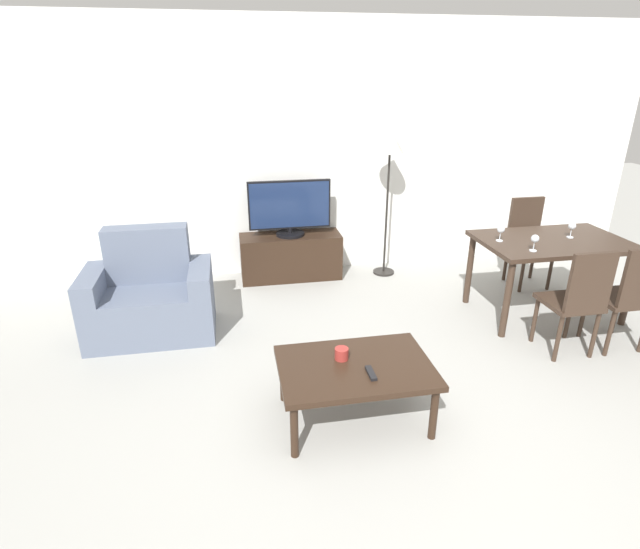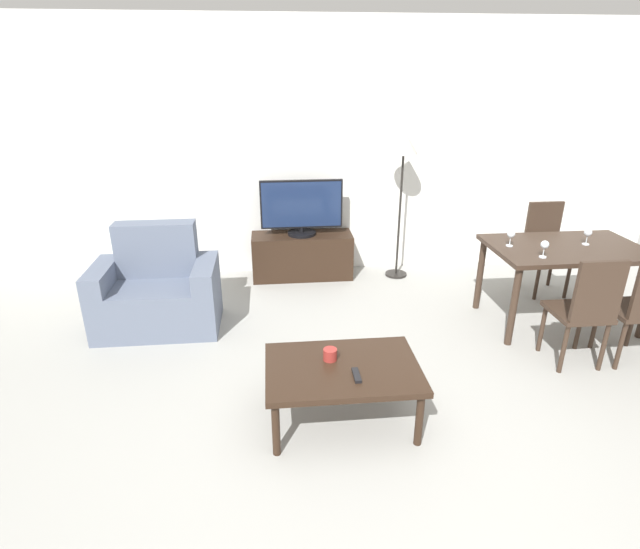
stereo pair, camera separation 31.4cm
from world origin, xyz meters
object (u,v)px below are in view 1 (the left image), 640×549
at_px(cup_white_near, 342,354).
at_px(armchair, 150,299).
at_px(coffee_table, 355,371).
at_px(wine_glass_right, 572,227).
at_px(dining_chair_near, 577,298).
at_px(wine_glass_left, 535,240).
at_px(dining_chair_far, 528,238).
at_px(floor_lamp, 390,153).
at_px(dining_chair_near_right, 629,293).
at_px(tv, 290,208).
at_px(tv_stand, 291,256).
at_px(remote_primary, 371,373).
at_px(wine_glass_center, 501,230).
at_px(dining_table, 552,249).

bearing_deg(cup_white_near, armchair, 134.95).
xyz_separation_m(coffee_table, wine_glass_right, (2.34, 1.22, 0.48)).
height_order(dining_chair_near, wine_glass_left, dining_chair_near).
height_order(dining_chair_far, floor_lamp, floor_lamp).
bearing_deg(floor_lamp, dining_chair_near_right, -54.28).
xyz_separation_m(armchair, tv, (1.37, 1.03, 0.47)).
xyz_separation_m(tv_stand, remote_primary, (0.16, -2.64, 0.18)).
bearing_deg(wine_glass_center, dining_chair_near, -70.30).
bearing_deg(dining_table, dining_chair_near_right, -72.28).
bearing_deg(armchair, tv_stand, 36.96).
height_order(dining_table, dining_chair_near, dining_chair_near).
xyz_separation_m(armchair, cup_white_near, (1.39, -1.40, 0.13)).
height_order(dining_chair_near, floor_lamp, floor_lamp).
relative_size(tv_stand, dining_chair_near_right, 1.19).
bearing_deg(remote_primary, wine_glass_right, 30.50).
height_order(armchair, dining_chair_far, dining_chair_far).
distance_m(tv_stand, remote_primary, 2.65).
height_order(coffee_table, wine_glass_center, wine_glass_center).
relative_size(dining_table, remote_primary, 8.82).
distance_m(dining_chair_near, wine_glass_center, 0.89).
relative_size(dining_chair_far, wine_glass_left, 6.36).
xyz_separation_m(tv, remote_primary, (0.16, -2.64, -0.37)).
bearing_deg(floor_lamp, wine_glass_right, -41.82).
bearing_deg(armchair, wine_glass_center, -4.41).
height_order(tv_stand, remote_primary, tv_stand).
distance_m(tv, dining_chair_near, 2.89).
bearing_deg(remote_primary, armchair, 133.67).
bearing_deg(remote_primary, tv_stand, 93.56).
distance_m(remote_primary, wine_glass_right, 2.67).
xyz_separation_m(tv, wine_glass_right, (2.44, -1.30, 0.05)).
bearing_deg(dining_chair_near_right, dining_chair_far, 90.00).
distance_m(coffee_table, wine_glass_left, 2.09).
distance_m(floor_lamp, wine_glass_right, 1.91).
bearing_deg(dining_chair_far, coffee_table, -141.28).
xyz_separation_m(coffee_table, wine_glass_center, (1.65, 1.24, 0.48)).
height_order(floor_lamp, wine_glass_right, floor_lamp).
bearing_deg(coffee_table, floor_lamp, 68.32).
distance_m(tv_stand, wine_glass_right, 2.83).
distance_m(tv_stand, dining_chair_far, 2.57).
relative_size(dining_chair_near_right, floor_lamp, 0.58).
distance_m(dining_chair_near_right, wine_glass_left, 0.83).
bearing_deg(dining_chair_far, wine_glass_left, -121.37).
bearing_deg(coffee_table, remote_primary, -60.84).
bearing_deg(tv_stand, dining_chair_far, -13.51).
xyz_separation_m(armchair, dining_chair_near_right, (3.86, -1.01, 0.19)).
height_order(dining_chair_far, cup_white_near, dining_chair_far).
bearing_deg(wine_glass_center, armchair, 175.59).
bearing_deg(armchair, floor_lamp, 21.49).
height_order(armchair, wine_glass_center, armchair).
bearing_deg(armchair, dining_chair_near_right, -14.74).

